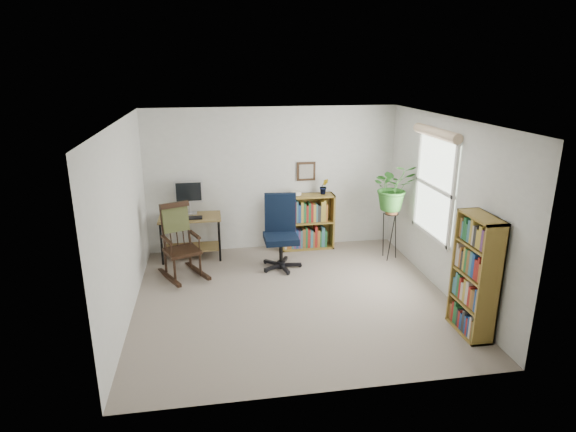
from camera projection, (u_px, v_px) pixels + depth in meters
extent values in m
cube|color=gray|center=(293.00, 298.00, 6.56)|extent=(4.20, 4.00, 0.00)
cube|color=silver|center=(293.00, 120.00, 5.84)|extent=(4.20, 4.00, 0.00)
cube|color=silver|center=(273.00, 179.00, 8.08)|extent=(4.20, 0.00, 2.40)
cube|color=silver|center=(331.00, 279.00, 4.32)|extent=(4.20, 0.00, 2.40)
cube|color=silver|center=(124.00, 222.00, 5.87)|extent=(0.00, 4.00, 2.40)
cube|color=silver|center=(445.00, 207.00, 6.53)|extent=(0.00, 4.00, 2.40)
cube|color=black|center=(190.00, 218.00, 7.62)|extent=(0.40, 0.15, 0.02)
imported|color=#2E6E26|center=(395.00, 165.00, 7.44)|extent=(1.69, 1.88, 1.46)
imported|color=#2E6E26|center=(324.00, 191.00, 8.11)|extent=(0.13, 0.24, 0.11)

